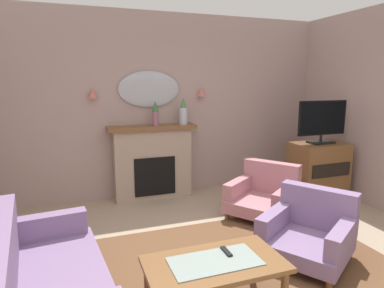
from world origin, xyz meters
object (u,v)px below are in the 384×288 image
tv_cabinet (318,171)px  wall_mirror (149,89)px  mantel_vase_left (155,113)px  mantel_vase_centre (183,113)px  coffee_table (215,268)px  fireplace (153,163)px  tv_flatscreen (322,121)px  armchair_by_coffee_table (309,231)px  floral_couch (38,276)px  armchair_in_corner (264,194)px  wall_sconce_right (201,92)px  tv_remote (226,252)px  wall_sconce_left (93,93)px

tv_cabinet → wall_mirror: bearing=155.5°
mantel_vase_left → mantel_vase_centre: 0.45m
wall_mirror → coffee_table: wall_mirror is taller
fireplace → coffee_table: bearing=-93.3°
tv_flatscreen → coffee_table: bearing=-144.3°
armchair_by_coffee_table → floral_couch: bearing=179.4°
mantel_vase_left → armchair_in_corner: bearing=-44.3°
mantel_vase_left → mantel_vase_centre: bearing=-0.0°
mantel_vase_left → armchair_in_corner: 2.01m
mantel_vase_left → floral_couch: size_ratio=0.21×
fireplace → tv_cabinet: bearing=-21.6°
fireplace → mantel_vase_left: mantel_vase_left is taller
wall_sconce_right → tv_cabinet: wall_sconce_right is taller
wall_sconce_right → tv_remote: size_ratio=0.88×
fireplace → tv_cabinet: size_ratio=1.51×
wall_mirror → floral_couch: 3.21m
wall_mirror → floral_couch: (-1.48, -2.49, -1.39)m
wall_sconce_right → tv_cabinet: (1.55, -1.04, -1.21)m
fireplace → armchair_by_coffee_table: bearing=-65.1°
wall_sconce_right → coffee_table: size_ratio=0.13×
tv_remote → armchair_by_coffee_table: (1.12, 0.35, -0.15)m
floral_couch → armchair_in_corner: bearing=22.2°
tv_cabinet → armchair_in_corner: bearing=-166.3°
tv_remote → tv_flatscreen: size_ratio=0.19×
armchair_by_coffee_table → tv_flatscreen: size_ratio=1.34×
tv_flatscreen → wall_mirror: bearing=155.1°
wall_sconce_left → floral_couch: 2.85m
wall_sconce_right → floral_couch: size_ratio=0.08×
floral_couch → tv_cabinet: size_ratio=1.99×
mantel_vase_left → mantel_vase_centre: (0.45, -0.00, -0.01)m
wall_mirror → wall_sconce_right: 0.85m
mantel_vase_left → wall_sconce_left: 0.96m
tv_remote → floral_couch: bearing=165.6°
wall_sconce_right → floral_couch: bearing=-133.7°
wall_sconce_left → tv_cabinet: (3.25, -1.04, -1.21)m
coffee_table → tv_flatscreen: (2.56, 1.84, 0.86)m
fireplace → armchair_in_corner: size_ratio=1.20×
fireplace → coffee_table: 2.82m
wall_sconce_right → armchair_in_corner: size_ratio=0.12×
wall_sconce_left → tv_cabinet: size_ratio=0.16×
wall_sconce_right → tv_flatscreen: size_ratio=0.17×
mantel_vase_left → wall_mirror: size_ratio=0.39×
armchair_by_coffee_table → tv_flatscreen: 2.13m
tv_cabinet → mantel_vase_centre: bearing=154.1°
mantel_vase_centre → armchair_in_corner: (0.78, -1.20, -1.04)m
wall_sconce_left → wall_sconce_right: (1.70, 0.00, 0.00)m
tv_flatscreen → wall_sconce_right: bearing=145.5°
tv_cabinet → wall_sconce_right: bearing=146.1°
fireplace → wall_sconce_right: bearing=6.2°
mantel_vase_left → wall_mirror: wall_mirror is taller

